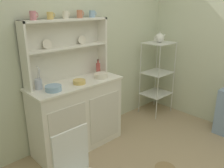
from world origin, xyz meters
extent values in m
cube|color=beige|center=(0.00, 1.62, 1.25)|extent=(3.84, 0.05, 2.50)
cube|color=white|center=(-0.24, 1.37, 0.43)|extent=(1.10, 0.42, 0.85)
cube|color=silver|center=(-0.51, 1.16, 0.38)|extent=(0.46, 0.01, 0.60)
cube|color=silver|center=(0.02, 1.16, 0.38)|extent=(0.46, 0.01, 0.60)
cube|color=white|center=(-0.24, 1.37, 0.84)|extent=(1.13, 0.45, 0.02)
cube|color=silver|center=(-0.24, 1.57, 1.21)|extent=(1.06, 0.02, 0.71)
cube|color=white|center=(-0.76, 1.49, 1.21)|extent=(0.02, 0.18, 0.71)
cube|color=white|center=(0.27, 1.49, 1.21)|extent=(0.02, 0.18, 0.71)
cube|color=white|center=(-0.24, 1.49, 1.24)|extent=(1.02, 0.16, 0.02)
cube|color=white|center=(-0.24, 1.49, 1.55)|extent=(1.06, 0.18, 0.02)
cylinder|color=silver|center=(-0.48, 1.53, 1.30)|extent=(0.11, 0.03, 0.11)
cylinder|color=silver|center=(-0.01, 1.53, 1.30)|extent=(0.11, 0.03, 0.11)
cylinder|color=silver|center=(1.06, 1.13, 0.58)|extent=(0.01, 0.01, 1.16)
cylinder|color=silver|center=(1.48, 1.13, 0.58)|extent=(0.01, 0.01, 1.16)
cylinder|color=silver|center=(1.06, 1.48, 0.58)|extent=(0.01, 0.01, 1.16)
cylinder|color=silver|center=(1.48, 1.48, 0.58)|extent=(0.01, 0.01, 1.16)
cube|color=silver|center=(1.27, 1.31, 1.16)|extent=(0.44, 0.37, 0.01)
cube|color=silver|center=(1.27, 1.31, 0.68)|extent=(0.44, 0.37, 0.01)
cube|color=silver|center=(1.27, 1.31, 0.33)|extent=(0.44, 0.37, 0.01)
cube|color=white|center=(-0.90, 0.50, 0.65)|extent=(0.31, 0.02, 0.40)
cylinder|color=#D17A84|center=(-0.62, 1.49, 1.61)|extent=(0.07, 0.07, 0.09)
torus|color=#D17A84|center=(-0.58, 1.49, 1.61)|extent=(0.01, 0.05, 0.05)
cylinder|color=#DBB760|center=(-0.43, 1.49, 1.60)|extent=(0.07, 0.07, 0.08)
torus|color=#DBB760|center=(-0.39, 1.49, 1.60)|extent=(0.01, 0.04, 0.04)
cylinder|color=silver|center=(-0.25, 1.49, 1.60)|extent=(0.06, 0.06, 0.08)
torus|color=silver|center=(-0.20, 1.49, 1.61)|extent=(0.01, 0.05, 0.05)
cylinder|color=#C67556|center=(-0.06, 1.49, 1.61)|extent=(0.07, 0.07, 0.09)
torus|color=#C67556|center=(-0.01, 1.49, 1.61)|extent=(0.01, 0.05, 0.05)
cylinder|color=#8EB2D1|center=(0.13, 1.49, 1.60)|extent=(0.07, 0.07, 0.08)
torus|color=#8EB2D1|center=(0.17, 1.49, 1.61)|extent=(0.01, 0.05, 0.05)
cylinder|color=#8EB2D1|center=(-0.58, 1.29, 0.88)|extent=(0.17, 0.17, 0.05)
cylinder|color=#DBB760|center=(-0.24, 1.29, 0.88)|extent=(0.14, 0.14, 0.05)
cylinder|color=silver|center=(0.09, 1.29, 0.88)|extent=(0.17, 0.17, 0.06)
cylinder|color=#B74C47|center=(0.17, 1.45, 0.92)|extent=(0.06, 0.06, 0.14)
cylinder|color=#B74C47|center=(0.17, 1.45, 1.01)|extent=(0.03, 0.03, 0.04)
cylinder|color=#4C382D|center=(0.17, 1.45, 1.04)|extent=(0.03, 0.03, 0.01)
cylinder|color=#B2B7C6|center=(-0.66, 1.45, 0.91)|extent=(0.08, 0.08, 0.11)
cylinder|color=silver|center=(-0.65, 1.47, 0.99)|extent=(0.03, 0.02, 0.19)
ellipsoid|color=silver|center=(-0.65, 1.47, 1.10)|extent=(0.02, 0.01, 0.01)
cylinder|color=silver|center=(-0.65, 1.43, 0.98)|extent=(0.03, 0.02, 0.16)
ellipsoid|color=silver|center=(-0.65, 1.43, 1.07)|extent=(0.02, 0.01, 0.01)
cylinder|color=silver|center=(-0.64, 1.46, 0.98)|extent=(0.02, 0.04, 0.18)
ellipsoid|color=silver|center=(-0.64, 1.46, 1.08)|extent=(0.02, 0.01, 0.01)
sphere|color=white|center=(1.27, 1.31, 1.23)|extent=(0.14, 0.14, 0.14)
sphere|color=silver|center=(1.27, 1.31, 1.31)|extent=(0.02, 0.02, 0.02)
cylinder|color=white|center=(1.37, 1.31, 1.24)|extent=(0.09, 0.02, 0.07)
torus|color=white|center=(1.19, 1.31, 1.23)|extent=(0.01, 0.09, 0.09)
camera|label=1|loc=(-1.70, -0.80, 1.71)|focal=37.45mm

